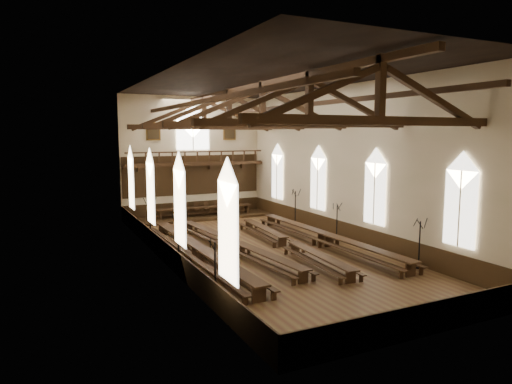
# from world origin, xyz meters

# --- Properties ---
(ground) EXTENTS (26.00, 26.00, 0.00)m
(ground) POSITION_xyz_m (0.00, 0.00, 0.00)
(ground) COLOR brown
(ground) RESTS_ON ground
(room_walls) EXTENTS (26.00, 26.00, 26.00)m
(room_walls) POSITION_xyz_m (0.00, 0.00, 6.46)
(room_walls) COLOR beige
(room_walls) RESTS_ON ground
(wainscot_band) EXTENTS (12.00, 26.00, 1.20)m
(wainscot_band) POSITION_xyz_m (0.00, 0.00, 0.60)
(wainscot_band) COLOR #382410
(wainscot_band) RESTS_ON ground
(side_windows) EXTENTS (11.85, 19.80, 4.50)m
(side_windows) POSITION_xyz_m (-0.00, -0.00, 3.74)
(side_windows) COLOR white
(side_windows) RESTS_ON room_walls
(end_window) EXTENTS (2.80, 0.12, 3.80)m
(end_window) POSITION_xyz_m (0.00, 12.90, 7.22)
(end_window) COLOR white
(end_window) RESTS_ON room_walls
(minstrels_gallery) EXTENTS (11.80, 1.24, 3.70)m
(minstrels_gallery) POSITION_xyz_m (0.00, 12.66, 3.91)
(minstrels_gallery) COLOR #362211
(minstrels_gallery) RESTS_ON room_walls
(portraits) EXTENTS (7.75, 0.09, 1.45)m
(portraits) POSITION_xyz_m (0.00, 12.90, 7.10)
(portraits) COLOR brown
(portraits) RESTS_ON room_walls
(roof_trusses) EXTENTS (11.70, 25.70, 2.80)m
(roof_trusses) POSITION_xyz_m (0.00, -0.00, 8.22)
(roof_trusses) COLOR #362211
(roof_trusses) RESTS_ON room_walls
(refectory_row_a) EXTENTS (1.79, 14.98, 0.81)m
(refectory_row_a) POSITION_xyz_m (-4.14, -0.55, 0.59)
(refectory_row_a) COLOR #362211
(refectory_row_a) RESTS_ON ground
(refectory_row_b) EXTENTS (2.07, 14.07, 0.70)m
(refectory_row_b) POSITION_xyz_m (-1.75, 0.29, 0.51)
(refectory_row_b) COLOR #362211
(refectory_row_b) RESTS_ON ground
(refectory_row_c) EXTENTS (1.80, 13.79, 0.68)m
(refectory_row_c) POSITION_xyz_m (1.39, -0.79, 0.49)
(refectory_row_c) COLOR #362211
(refectory_row_c) RESTS_ON ground
(refectory_row_d) EXTENTS (1.74, 14.82, 0.79)m
(refectory_row_d) POSITION_xyz_m (4.03, -0.76, 0.58)
(refectory_row_d) COLOR #362211
(refectory_row_d) RESTS_ON ground
(dais) EXTENTS (11.40, 2.87, 0.19)m
(dais) POSITION_xyz_m (0.43, 11.40, 0.10)
(dais) COLOR #382410
(dais) RESTS_ON ground
(high_table) EXTENTS (8.04, 1.30, 0.75)m
(high_table) POSITION_xyz_m (0.43, 11.40, 0.83)
(high_table) COLOR #362211
(high_table) RESTS_ON dais
(high_chairs) EXTENTS (4.99, 0.50, 1.01)m
(high_chairs) POSITION_xyz_m (0.43, 12.18, 0.74)
(high_chairs) COLOR #362211
(high_chairs) RESTS_ON dais
(candelabrum_left_near) EXTENTS (0.78, 0.80, 2.67)m
(candelabrum_left_near) POSITION_xyz_m (-5.55, -6.72, 0.81)
(candelabrum_left_near) COLOR black
(candelabrum_left_near) RESTS_ON ground
(candelabrum_left_mid) EXTENTS (0.86, 0.85, 2.88)m
(candelabrum_left_mid) POSITION_xyz_m (-5.55, -1.42, 0.88)
(candelabrum_left_mid) COLOR black
(candelabrum_left_mid) RESTS_ON ground
(candelabrum_left_far) EXTENTS (0.86, 0.83, 2.87)m
(candelabrum_left_far) POSITION_xyz_m (-5.55, 4.96, 0.87)
(candelabrum_left_far) COLOR black
(candelabrum_left_far) RESTS_ON ground
(candelabrum_right_near) EXTENTS (0.79, 0.76, 2.62)m
(candelabrum_right_near) POSITION_xyz_m (5.55, -6.94, 0.80)
(candelabrum_right_near) COLOR black
(candelabrum_right_near) RESTS_ON ground
(candelabrum_right_mid) EXTENTS (0.70, 0.74, 2.44)m
(candelabrum_right_mid) POSITION_xyz_m (5.55, 0.18, 0.74)
(candelabrum_right_mid) COLOR black
(candelabrum_right_mid) RESTS_ON ground
(candelabrum_right_far) EXTENTS (0.83, 0.81, 2.78)m
(candelabrum_right_far) POSITION_xyz_m (5.55, 5.47, 0.84)
(candelabrum_right_far) COLOR black
(candelabrum_right_far) RESTS_ON ground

